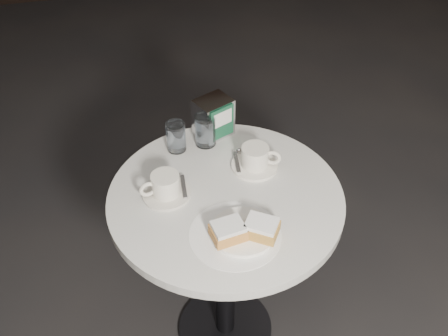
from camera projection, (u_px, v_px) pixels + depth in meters
The scene contains 9 objects.
ground at pixel (225, 330), 1.96m from camera, with size 7.00×7.00×0.00m, color black.
cafe_table at pixel (226, 238), 1.60m from camera, with size 0.70×0.70×0.74m.
sugar_spill at pixel (235, 234), 1.35m from camera, with size 0.25×0.25×0.00m, color white.
beignet_plate at pixel (244, 230), 1.34m from camera, with size 0.21×0.21×0.06m.
coffee_cup_left at pixel (165, 187), 1.45m from camera, with size 0.17×0.17×0.07m.
coffee_cup_right at pixel (255, 159), 1.54m from camera, with size 0.19×0.19×0.08m.
water_glass_left at pixel (176, 137), 1.60m from camera, with size 0.07×0.07×0.10m.
water_glass_right at pixel (205, 130), 1.62m from camera, with size 0.09×0.09×0.11m.
napkin_dispenser at pixel (214, 117), 1.65m from camera, with size 0.14×0.13×0.13m.
Camera 1 is at (-0.26, -1.03, 1.77)m, focal length 40.00 mm.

